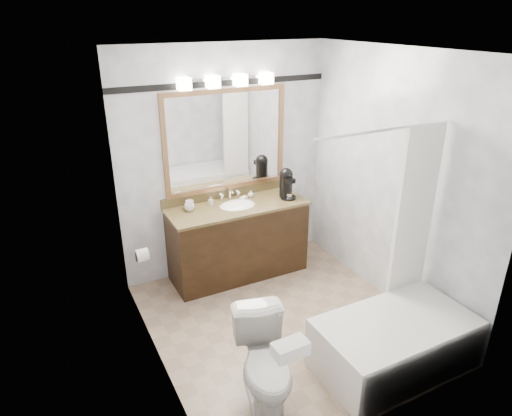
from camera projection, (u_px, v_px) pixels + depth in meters
name	position (u px, v px, depth m)	size (l,w,h in m)	color
room	(286.00, 203.00, 3.93)	(2.42, 2.62, 2.52)	gray
vanity	(238.00, 239.00, 5.08)	(1.53, 0.58, 0.97)	black
mirror	(226.00, 141.00, 4.88)	(1.40, 0.04, 1.10)	#996C45
vanity_light_bar	(226.00, 80.00, 4.59)	(1.02, 0.14, 0.12)	silver
accent_stripe	(224.00, 83.00, 4.65)	(2.40, 0.01, 0.06)	black
bathtub	(395.00, 335.00, 3.81)	(1.30, 0.75, 1.96)	white
tp_roll	(142.00, 255.00, 4.21)	(0.12, 0.12, 0.11)	white
toilet	(265.00, 365.00, 3.38)	(0.40, 0.70, 0.71)	white
tissue_box	(290.00, 349.00, 2.95)	(0.24, 0.13, 0.10)	white
coffee_maker	(286.00, 182.00, 5.07)	(0.17, 0.22, 0.34)	black
cup_left	(189.00, 207.00, 4.77)	(0.10, 0.10, 0.08)	white
cup_right	(190.00, 204.00, 4.83)	(0.09, 0.09, 0.08)	white
soap_bottle_a	(211.00, 201.00, 4.91)	(0.04, 0.04, 0.09)	white
soap_bottle_b	(251.00, 194.00, 5.12)	(0.06, 0.06, 0.08)	white
soap_bar	(244.00, 198.00, 5.07)	(0.09, 0.05, 0.03)	beige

